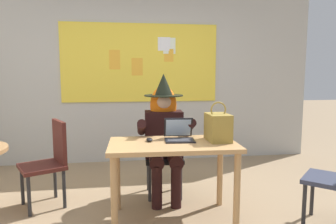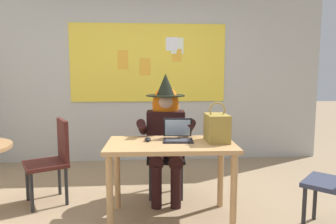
{
  "view_description": "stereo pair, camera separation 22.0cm",
  "coord_description": "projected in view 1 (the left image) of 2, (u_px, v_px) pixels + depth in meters",
  "views": [
    {
      "loc": [
        -0.3,
        -2.83,
        1.4
      ],
      "look_at": [
        0.17,
        0.3,
        1.0
      ],
      "focal_mm": 33.5,
      "sensor_mm": 36.0,
      "label": 1
    },
    {
      "loc": [
        -0.08,
        -2.86,
        1.4
      ],
      "look_at": [
        0.17,
        0.3,
        1.0
      ],
      "focal_mm": 33.5,
      "sensor_mm": 36.0,
      "label": 2
    }
  ],
  "objects": [
    {
      "name": "handbag",
      "position": [
        218.0,
        127.0,
        3.0
      ],
      "size": [
        0.2,
        0.3,
        0.38
      ],
      "rotation": [
        0.0,
        0.0,
        0.01
      ],
      "color": "olive",
      "rests_on": "desk_main"
    },
    {
      "name": "chair_spare_by_window",
      "position": [
        50.0,
        159.0,
        3.29
      ],
      "size": [
        0.56,
        0.56,
        0.9
      ],
      "rotation": [
        0.0,
        0.0,
        3.6
      ],
      "color": "#4C1E19",
      "rests_on": "ground"
    },
    {
      "name": "laptop",
      "position": [
        179.0,
        135.0,
        3.04
      ],
      "size": [
        0.3,
        0.31,
        0.21
      ],
      "rotation": [
        0.0,
        0.0,
        -0.07
      ],
      "color": "black",
      "rests_on": "desk_main"
    },
    {
      "name": "desk_main",
      "position": [
        173.0,
        154.0,
        2.94
      ],
      "size": [
        1.21,
        0.71,
        0.75
      ],
      "rotation": [
        0.0,
        0.0,
        -0.03
      ],
      "color": "tan",
      "rests_on": "ground"
    },
    {
      "name": "ground_plane",
      "position": [
        155.0,
        220.0,
        3.0
      ],
      "size": [
        24.0,
        24.0,
        0.0
      ],
      "primitive_type": "plane",
      "color": "#937A5B"
    },
    {
      "name": "computer_mouse",
      "position": [
        149.0,
        140.0,
        2.98
      ],
      "size": [
        0.06,
        0.11,
        0.03
      ],
      "primitive_type": "ellipsoid",
      "rotation": [
        0.0,
        0.0,
        0.04
      ],
      "color": "black",
      "rests_on": "desk_main"
    },
    {
      "name": "wall_back_bulletin",
      "position": [
        140.0,
        67.0,
        4.89
      ],
      "size": [
        5.54,
        2.31,
        2.96
      ],
      "color": "#B2B2AD",
      "rests_on": "ground"
    },
    {
      "name": "person_costumed",
      "position": [
        164.0,
        128.0,
        3.48
      ],
      "size": [
        0.62,
        0.69,
        1.39
      ],
      "rotation": [
        0.0,
        0.0,
        -1.63
      ],
      "color": "black",
      "rests_on": "ground"
    },
    {
      "name": "chair_at_desk",
      "position": [
        163.0,
        150.0,
        3.64
      ],
      "size": [
        0.44,
        0.44,
        0.9
      ],
      "rotation": [
        0.0,
        0.0,
        -1.63
      ],
      "color": "black",
      "rests_on": "ground"
    }
  ]
}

